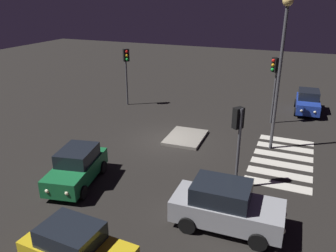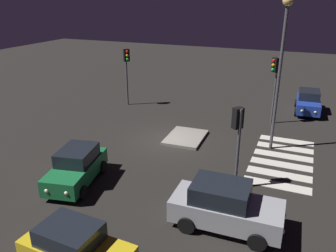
{
  "view_description": "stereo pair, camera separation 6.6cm",
  "coord_description": "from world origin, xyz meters",
  "px_view_note": "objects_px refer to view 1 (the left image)",
  "views": [
    {
      "loc": [
        -17.97,
        -7.41,
        8.58
      ],
      "look_at": [
        0.0,
        0.0,
        1.0
      ],
      "focal_mm": 36.27,
      "sensor_mm": 36.0,
      "label": 1
    },
    {
      "loc": [
        -17.95,
        -7.47,
        8.58
      ],
      "look_at": [
        0.0,
        0.0,
        1.0
      ],
      "focal_mm": 36.27,
      "sensor_mm": 36.0,
      "label": 2
    }
  ],
  "objects_px": {
    "traffic_island": "(186,137)",
    "traffic_light_north": "(126,63)",
    "car_silver": "(226,206)",
    "car_yellow": "(76,249)",
    "traffic_light_south": "(238,128)",
    "traffic_light_east": "(275,74)",
    "car_green": "(77,167)",
    "street_lamp": "(282,51)",
    "car_blue": "(308,102)"
  },
  "relations": [
    {
      "from": "traffic_island",
      "to": "traffic_light_north",
      "type": "distance_m",
      "value": 8.96
    },
    {
      "from": "car_silver",
      "to": "car_yellow",
      "type": "relative_size",
      "value": 1.13
    },
    {
      "from": "car_yellow",
      "to": "traffic_light_south",
      "type": "height_order",
      "value": "traffic_light_south"
    },
    {
      "from": "traffic_light_east",
      "to": "traffic_light_south",
      "type": "relative_size",
      "value": 1.18
    },
    {
      "from": "traffic_light_east",
      "to": "car_silver",
      "type": "bearing_deg",
      "value": 43.09
    },
    {
      "from": "traffic_island",
      "to": "traffic_light_north",
      "type": "height_order",
      "value": "traffic_light_north"
    },
    {
      "from": "traffic_island",
      "to": "car_silver",
      "type": "height_order",
      "value": "car_silver"
    },
    {
      "from": "car_yellow",
      "to": "traffic_light_east",
      "type": "distance_m",
      "value": 17.3
    },
    {
      "from": "car_green",
      "to": "traffic_light_south",
      "type": "height_order",
      "value": "traffic_light_south"
    },
    {
      "from": "street_lamp",
      "to": "traffic_light_south",
      "type": "bearing_deg",
      "value": 167.58
    },
    {
      "from": "car_silver",
      "to": "traffic_light_north",
      "type": "relative_size",
      "value": 0.95
    },
    {
      "from": "car_green",
      "to": "traffic_light_east",
      "type": "distance_m",
      "value": 14.4
    },
    {
      "from": "traffic_island",
      "to": "car_yellow",
      "type": "xyz_separation_m",
      "value": [
        -11.67,
        -0.36,
        0.72
      ]
    },
    {
      "from": "traffic_light_south",
      "to": "traffic_light_east",
      "type": "bearing_deg",
      "value": -55.82
    },
    {
      "from": "car_silver",
      "to": "street_lamp",
      "type": "bearing_deg",
      "value": 82.7
    },
    {
      "from": "car_green",
      "to": "car_yellow",
      "type": "distance_m",
      "value": 5.74
    },
    {
      "from": "traffic_island",
      "to": "traffic_light_east",
      "type": "relative_size",
      "value": 0.66
    },
    {
      "from": "car_yellow",
      "to": "traffic_light_east",
      "type": "xyz_separation_m",
      "value": [
        16.56,
        -4.2,
        2.71
      ]
    },
    {
      "from": "car_silver",
      "to": "traffic_light_south",
      "type": "height_order",
      "value": "traffic_light_south"
    },
    {
      "from": "traffic_light_east",
      "to": "traffic_light_north",
      "type": "xyz_separation_m",
      "value": [
        -0.09,
        11.33,
        -0.05
      ]
    },
    {
      "from": "car_blue",
      "to": "traffic_light_east",
      "type": "relative_size",
      "value": 0.85
    },
    {
      "from": "traffic_light_east",
      "to": "traffic_light_south",
      "type": "bearing_deg",
      "value": 40.87
    },
    {
      "from": "car_green",
      "to": "traffic_light_south",
      "type": "distance_m",
      "value": 7.81
    },
    {
      "from": "car_yellow",
      "to": "street_lamp",
      "type": "height_order",
      "value": "street_lamp"
    },
    {
      "from": "traffic_light_south",
      "to": "street_lamp",
      "type": "distance_m",
      "value": 5.91
    },
    {
      "from": "car_yellow",
      "to": "traffic_island",
      "type": "bearing_deg",
      "value": 95.02
    },
    {
      "from": "traffic_light_north",
      "to": "car_silver",
      "type": "bearing_deg",
      "value": -4.73
    },
    {
      "from": "car_silver",
      "to": "traffic_light_north",
      "type": "bearing_deg",
      "value": 130.2
    },
    {
      "from": "car_yellow",
      "to": "traffic_light_east",
      "type": "bearing_deg",
      "value": 78.99
    },
    {
      "from": "car_yellow",
      "to": "traffic_light_south",
      "type": "bearing_deg",
      "value": 66.07
    },
    {
      "from": "car_silver",
      "to": "traffic_light_south",
      "type": "relative_size",
      "value": 1.11
    },
    {
      "from": "traffic_light_east",
      "to": "car_yellow",
      "type": "bearing_deg",
      "value": 29.89
    },
    {
      "from": "traffic_island",
      "to": "street_lamp",
      "type": "height_order",
      "value": "street_lamp"
    },
    {
      "from": "car_green",
      "to": "traffic_light_north",
      "type": "relative_size",
      "value": 0.9
    },
    {
      "from": "traffic_island",
      "to": "traffic_light_south",
      "type": "xyz_separation_m",
      "value": [
        -4.52,
        -4.03,
        2.9
      ]
    },
    {
      "from": "traffic_light_north",
      "to": "street_lamp",
      "type": "bearing_deg",
      "value": 23.97
    },
    {
      "from": "car_blue",
      "to": "traffic_light_south",
      "type": "xyz_separation_m",
      "value": [
        -13.09,
        2.91,
        2.16
      ]
    },
    {
      "from": "traffic_island",
      "to": "car_silver",
      "type": "bearing_deg",
      "value": -150.26
    },
    {
      "from": "car_green",
      "to": "street_lamp",
      "type": "height_order",
      "value": "street_lamp"
    },
    {
      "from": "traffic_island",
      "to": "car_green",
      "type": "height_order",
      "value": "car_green"
    },
    {
      "from": "car_silver",
      "to": "street_lamp",
      "type": "distance_m",
      "value": 9.54
    },
    {
      "from": "car_blue",
      "to": "traffic_light_south",
      "type": "height_order",
      "value": "traffic_light_south"
    },
    {
      "from": "car_yellow",
      "to": "car_green",
      "type": "bearing_deg",
      "value": 129.55
    },
    {
      "from": "car_green",
      "to": "traffic_light_north",
      "type": "bearing_deg",
      "value": -173.88
    },
    {
      "from": "car_blue",
      "to": "traffic_light_east",
      "type": "xyz_separation_m",
      "value": [
        -3.67,
        2.37,
        2.69
      ]
    },
    {
      "from": "car_green",
      "to": "car_yellow",
      "type": "bearing_deg",
      "value": 25.0
    },
    {
      "from": "traffic_light_north",
      "to": "traffic_light_south",
      "type": "bearing_deg",
      "value": 2.62
    },
    {
      "from": "traffic_island",
      "to": "traffic_light_south",
      "type": "distance_m",
      "value": 6.72
    },
    {
      "from": "traffic_island",
      "to": "car_green",
      "type": "relative_size",
      "value": 0.74
    },
    {
      "from": "car_yellow",
      "to": "street_lamp",
      "type": "relative_size",
      "value": 0.45
    }
  ]
}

